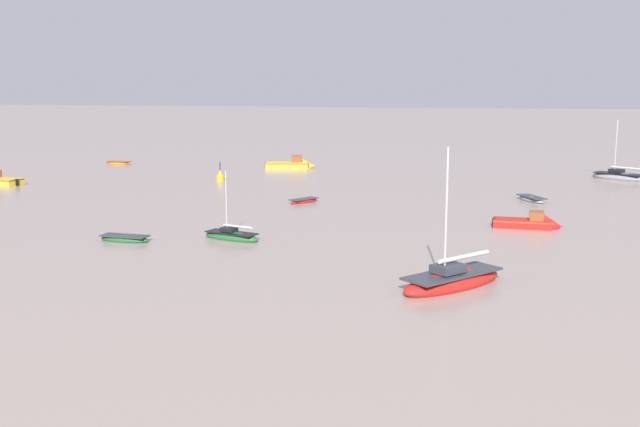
{
  "coord_description": "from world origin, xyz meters",
  "views": [
    {
      "loc": [
        30.1,
        -17.78,
        10.22
      ],
      "look_at": [
        12.62,
        36.61,
        0.41
      ],
      "focal_mm": 40.57,
      "sensor_mm": 36.0,
      "label": 1
    }
  ],
  "objects_px": {
    "motorboat_moored_1": "(533,224)",
    "motorboat_moored_4": "(295,165)",
    "sailboat_moored_1": "(452,281)",
    "rowboat_moored_3": "(532,199)",
    "sailboat_moored_2": "(619,177)",
    "channel_buoy": "(220,177)",
    "rowboat_moored_0": "(125,239)",
    "rowboat_moored_4": "(304,201)",
    "rowboat_moored_1": "(118,163)",
    "sailboat_moored_0": "(232,236)"
  },
  "relations": [
    {
      "from": "sailboat_moored_0",
      "to": "sailboat_moored_2",
      "type": "height_order",
      "value": "sailboat_moored_2"
    },
    {
      "from": "sailboat_moored_1",
      "to": "rowboat_moored_4",
      "type": "xyz_separation_m",
      "value": [
        -16.85,
        24.83,
        -0.2
      ]
    },
    {
      "from": "sailboat_moored_0",
      "to": "motorboat_moored_4",
      "type": "bearing_deg",
      "value": -63.44
    },
    {
      "from": "sailboat_moored_1",
      "to": "channel_buoy",
      "type": "distance_m",
      "value": 48.38
    },
    {
      "from": "rowboat_moored_0",
      "to": "motorboat_moored_1",
      "type": "relative_size",
      "value": 0.71
    },
    {
      "from": "motorboat_moored_1",
      "to": "rowboat_moored_3",
      "type": "distance_m",
      "value": 13.86
    },
    {
      "from": "sailboat_moored_1",
      "to": "rowboat_moored_3",
      "type": "xyz_separation_m",
      "value": [
        3.07,
        32.18,
        -0.17
      ]
    },
    {
      "from": "rowboat_moored_0",
      "to": "sailboat_moored_2",
      "type": "bearing_deg",
      "value": 52.05
    },
    {
      "from": "sailboat_moored_2",
      "to": "channel_buoy",
      "type": "height_order",
      "value": "sailboat_moored_2"
    },
    {
      "from": "rowboat_moored_0",
      "to": "rowboat_moored_1",
      "type": "xyz_separation_m",
      "value": [
        -29.82,
        44.76,
        0.0
      ]
    },
    {
      "from": "rowboat_moored_0",
      "to": "sailboat_moored_0",
      "type": "xyz_separation_m",
      "value": [
        6.69,
        2.81,
        0.06
      ]
    },
    {
      "from": "motorboat_moored_1",
      "to": "motorboat_moored_4",
      "type": "bearing_deg",
      "value": 129.63
    },
    {
      "from": "motorboat_moored_1",
      "to": "motorboat_moored_4",
      "type": "height_order",
      "value": "motorboat_moored_4"
    },
    {
      "from": "rowboat_moored_0",
      "to": "channel_buoy",
      "type": "relative_size",
      "value": 1.58
    },
    {
      "from": "sailboat_moored_1",
      "to": "motorboat_moored_1",
      "type": "distance_m",
      "value": 18.67
    },
    {
      "from": "rowboat_moored_0",
      "to": "sailboat_moored_2",
      "type": "height_order",
      "value": "sailboat_moored_2"
    },
    {
      "from": "rowboat_moored_0",
      "to": "rowboat_moored_3",
      "type": "distance_m",
      "value": 37.7
    },
    {
      "from": "rowboat_moored_0",
      "to": "motorboat_moored_4",
      "type": "distance_m",
      "value": 47.54
    },
    {
      "from": "rowboat_moored_0",
      "to": "rowboat_moored_1",
      "type": "bearing_deg",
      "value": 122.08
    },
    {
      "from": "rowboat_moored_1",
      "to": "rowboat_moored_3",
      "type": "bearing_deg",
      "value": -19.4
    },
    {
      "from": "motorboat_moored_1",
      "to": "motorboat_moored_4",
      "type": "xyz_separation_m",
      "value": [
        -31.16,
        33.81,
        0.09
      ]
    },
    {
      "from": "motorboat_moored_1",
      "to": "rowboat_moored_4",
      "type": "height_order",
      "value": "motorboat_moored_1"
    },
    {
      "from": "rowboat_moored_0",
      "to": "rowboat_moored_4",
      "type": "xyz_separation_m",
      "value": [
        6.04,
        19.99,
        -0.02
      ]
    },
    {
      "from": "rowboat_moored_0",
      "to": "channel_buoy",
      "type": "xyz_separation_m",
      "value": [
        -8.23,
        32.2,
        0.31
      ]
    },
    {
      "from": "rowboat_moored_0",
      "to": "rowboat_moored_4",
      "type": "height_order",
      "value": "rowboat_moored_0"
    },
    {
      "from": "rowboat_moored_4",
      "to": "sailboat_moored_2",
      "type": "xyz_separation_m",
      "value": [
        28.99,
        27.57,
        0.17
      ]
    },
    {
      "from": "sailboat_moored_0",
      "to": "rowboat_moored_4",
      "type": "distance_m",
      "value": 17.2
    },
    {
      "from": "sailboat_moored_1",
      "to": "motorboat_moored_4",
      "type": "xyz_separation_m",
      "value": [
        -27.59,
        52.14,
        0.04
      ]
    },
    {
      "from": "rowboat_moored_3",
      "to": "channel_buoy",
      "type": "xyz_separation_m",
      "value": [
        -34.19,
        4.86,
        0.3
      ]
    },
    {
      "from": "motorboat_moored_1",
      "to": "sailboat_moored_2",
      "type": "height_order",
      "value": "sailboat_moored_2"
    },
    {
      "from": "motorboat_moored_4",
      "to": "sailboat_moored_2",
      "type": "relative_size",
      "value": 0.97
    },
    {
      "from": "sailboat_moored_1",
      "to": "motorboat_moored_4",
      "type": "distance_m",
      "value": 58.99
    },
    {
      "from": "rowboat_moored_1",
      "to": "sailboat_moored_2",
      "type": "distance_m",
      "value": 64.9
    },
    {
      "from": "rowboat_moored_3",
      "to": "sailboat_moored_2",
      "type": "distance_m",
      "value": 22.16
    },
    {
      "from": "sailboat_moored_1",
      "to": "channel_buoy",
      "type": "xyz_separation_m",
      "value": [
        -31.12,
        37.04,
        0.12
      ]
    },
    {
      "from": "rowboat_moored_3",
      "to": "motorboat_moored_4",
      "type": "bearing_deg",
      "value": 25.95
    },
    {
      "from": "rowboat_moored_0",
      "to": "motorboat_moored_1",
      "type": "xyz_separation_m",
      "value": [
        26.46,
        13.49,
        0.13
      ]
    },
    {
      "from": "sailboat_moored_0",
      "to": "channel_buoy",
      "type": "relative_size",
      "value": 2.15
    },
    {
      "from": "rowboat_moored_0",
      "to": "motorboat_moored_1",
      "type": "height_order",
      "value": "motorboat_moored_1"
    },
    {
      "from": "rowboat_moored_0",
      "to": "rowboat_moored_1",
      "type": "distance_m",
      "value": 53.78
    },
    {
      "from": "sailboat_moored_1",
      "to": "sailboat_moored_2",
      "type": "relative_size",
      "value": 1.08
    },
    {
      "from": "rowboat_moored_3",
      "to": "channel_buoy",
      "type": "distance_m",
      "value": 34.54
    },
    {
      "from": "motorboat_moored_4",
      "to": "rowboat_moored_1",
      "type": "bearing_deg",
      "value": 167.63
    },
    {
      "from": "sailboat_moored_1",
      "to": "motorboat_moored_4",
      "type": "relative_size",
      "value": 1.12
    },
    {
      "from": "rowboat_moored_0",
      "to": "rowboat_moored_4",
      "type": "relative_size",
      "value": 1.09
    },
    {
      "from": "sailboat_moored_0",
      "to": "rowboat_moored_3",
      "type": "relative_size",
      "value": 1.25
    },
    {
      "from": "rowboat_moored_0",
      "to": "sailboat_moored_1",
      "type": "bearing_deg",
      "value": -13.52
    },
    {
      "from": "rowboat_moored_1",
      "to": "sailboat_moored_2",
      "type": "relative_size",
      "value": 0.51
    },
    {
      "from": "rowboat_moored_3",
      "to": "sailboat_moored_2",
      "type": "relative_size",
      "value": 0.55
    },
    {
      "from": "motorboat_moored_1",
      "to": "sailboat_moored_2",
      "type": "bearing_deg",
      "value": 72.85
    }
  ]
}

